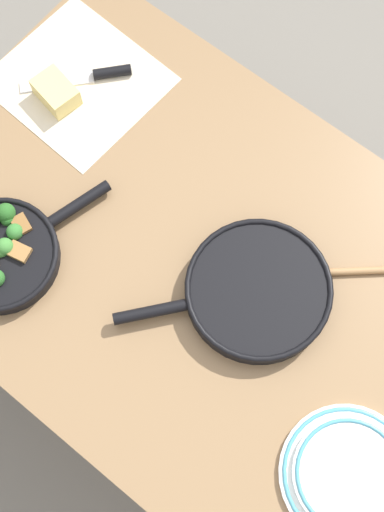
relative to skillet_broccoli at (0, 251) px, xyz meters
The scene contains 9 objects.
ground_plane 0.85m from the skillet_broccoli, 142.76° to the right, with size 14.00×14.00×0.00m, color slate.
dining_table_red 0.40m from the skillet_broccoli, 142.76° to the right, with size 1.27×0.86×0.73m.
skillet_broccoli is the anchor object (origin of this frame).
skillet_eggs 0.52m from the skillet_broccoli, 150.64° to the right, with size 0.34×0.38×0.05m.
wooden_spoon 0.67m from the skillet_broccoli, 144.81° to the right, with size 0.30×0.26×0.02m.
parchment_sheet 0.43m from the skillet_broccoli, 69.29° to the right, with size 0.36×0.33×0.00m.
grater_knife 0.45m from the skillet_broccoli, 72.81° to the right, with size 0.19×0.20×0.02m.
cheese_block 0.38m from the skillet_broccoli, 65.13° to the right, with size 0.11×0.08×0.05m.
dinner_plate_stack 0.80m from the skillet_broccoli, behind, with size 0.26×0.26×0.03m.
Camera 1 is at (-0.29, 0.36, 2.11)m, focal length 50.00 mm.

